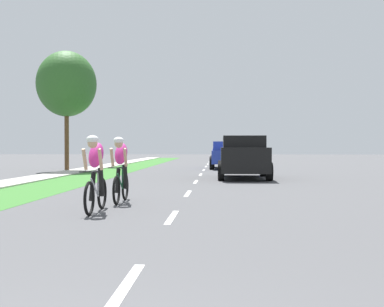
% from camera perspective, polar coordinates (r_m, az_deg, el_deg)
% --- Properties ---
extents(ground_plane, '(120.00, 120.00, 0.00)m').
position_cam_1_polar(ground_plane, '(21.69, 0.83, -2.74)').
color(ground_plane, '#4C4C4F').
extents(grass_verge, '(2.36, 70.00, 0.01)m').
position_cam_1_polar(grass_verge, '(22.42, -11.68, -2.63)').
color(grass_verge, '#38722D').
rests_on(grass_verge, ground_plane).
extents(sidewalk_concrete, '(1.48, 70.00, 0.10)m').
position_cam_1_polar(sidewalk_concrete, '(22.99, -16.31, -2.56)').
color(sidewalk_concrete, '#B2ADA3').
rests_on(sidewalk_concrete, ground_plane).
extents(lane_markings_center, '(0.12, 53.13, 0.01)m').
position_cam_1_polar(lane_markings_center, '(25.68, 1.21, -2.18)').
color(lane_markings_center, white).
rests_on(lane_markings_center, ground_plane).
extents(cyclist_lead, '(0.42, 1.72, 1.58)m').
position_cam_1_polar(cyclist_lead, '(10.21, -11.19, -2.24)').
color(cyclist_lead, black).
rests_on(cyclist_lead, ground_plane).
extents(cyclist_trailing, '(0.42, 1.72, 1.58)m').
position_cam_1_polar(cyclist_trailing, '(11.90, -8.32, -1.80)').
color(cyclist_trailing, black).
rests_on(cyclist_trailing, ground_plane).
extents(suv_black, '(2.15, 4.70, 1.79)m').
position_cam_1_polar(suv_black, '(20.84, 6.01, -0.29)').
color(suv_black, black).
rests_on(suv_black, ground_plane).
extents(pickup_blue, '(2.22, 5.10, 1.64)m').
position_cam_1_polar(pickup_blue, '(29.88, 4.25, -0.17)').
color(pickup_blue, '#23389E').
rests_on(pickup_blue, ground_plane).
extents(street_tree_near, '(3.26, 3.26, 6.58)m').
position_cam_1_polar(street_tree_near, '(27.96, -14.43, 7.84)').
color(street_tree_near, brown).
rests_on(street_tree_near, ground_plane).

